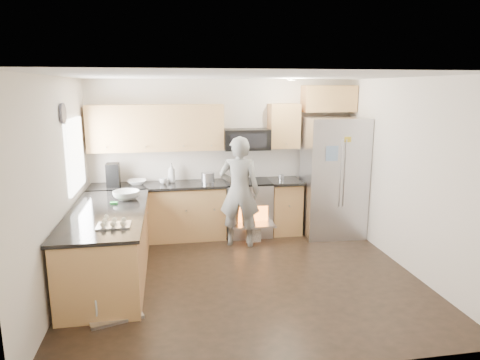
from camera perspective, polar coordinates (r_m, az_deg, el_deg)
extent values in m
plane|color=black|center=(5.83, 0.64, -12.78)|extent=(4.50, 4.50, 0.00)
cube|color=silver|center=(7.36, -2.12, 3.10)|extent=(4.50, 0.04, 2.60)
cube|color=silver|center=(3.53, 6.52, -7.08)|extent=(4.50, 0.04, 2.60)
cube|color=silver|center=(5.49, -23.13, -1.03)|extent=(0.04, 4.00, 2.60)
cube|color=silver|center=(6.21, 21.54, 0.56)|extent=(0.04, 4.00, 2.60)
cube|color=white|center=(5.29, 0.71, 13.69)|extent=(4.50, 4.00, 0.04)
cube|color=white|center=(6.40, -21.13, 3.18)|extent=(0.04, 1.00, 1.00)
cylinder|color=#FAEBC8|center=(6.57, 6.88, 13.19)|extent=(0.14, 0.14, 0.02)
cylinder|color=#474754|center=(5.80, -22.54, 8.20)|extent=(0.03, 0.26, 0.26)
cube|color=#C2804D|center=(7.19, -10.69, -4.38)|extent=(2.15, 0.60, 0.87)
cube|color=black|center=(7.07, -10.84, -0.75)|extent=(2.19, 0.64, 0.04)
cube|color=#C2804D|center=(7.45, 5.90, -3.65)|extent=(0.50, 0.60, 0.87)
cube|color=black|center=(7.33, 6.00, -0.14)|extent=(0.54, 0.64, 0.04)
cube|color=#C2804D|center=(7.07, -11.08, 6.84)|extent=(2.16, 0.33, 0.74)
cube|color=#C2804D|center=(7.33, 5.86, 7.19)|extent=(0.50, 0.33, 0.74)
cube|color=#C2804D|center=(7.55, 11.75, 10.57)|extent=(0.90, 0.33, 0.44)
imported|color=white|center=(7.14, -13.58, -0.29)|extent=(0.30, 0.30, 0.07)
imported|color=white|center=(7.16, -9.13, 0.96)|extent=(0.12, 0.12, 0.32)
imported|color=white|center=(7.10, -10.21, -0.12)|extent=(0.12, 0.12, 0.09)
cylinder|color=#B7B7BC|center=(7.14, -4.33, 0.37)|extent=(0.22, 0.22, 0.15)
cube|color=black|center=(7.06, -16.57, 0.65)|extent=(0.20, 0.24, 0.37)
cylinder|color=#B7B7BC|center=(7.39, 5.53, 0.42)|extent=(0.09, 0.09, 0.07)
cube|color=#C2804D|center=(5.87, -17.07, -8.56)|extent=(0.90, 2.30, 0.87)
cube|color=black|center=(5.73, -17.36, -4.15)|extent=(0.96, 2.36, 0.04)
imported|color=silver|center=(6.23, -14.93, -1.95)|extent=(0.37, 0.37, 0.12)
cube|color=green|center=(6.02, -16.49, -2.97)|extent=(0.09, 0.07, 0.03)
cube|color=#B7B7BC|center=(5.07, -16.50, -5.50)|extent=(0.37, 0.28, 0.08)
cube|color=#B7B7BC|center=(7.29, 1.00, -3.84)|extent=(0.76, 0.62, 0.90)
cube|color=black|center=(7.17, 1.02, -0.26)|extent=(0.76, 0.60, 0.03)
cube|color=orange|center=(7.00, 1.48, -4.93)|extent=(0.56, 0.02, 0.34)
cube|color=#B7B7BC|center=(6.87, 1.74, -6.01)|extent=(0.70, 0.34, 0.03)
cube|color=silver|center=(6.87, 1.81, -7.20)|extent=(0.24, 0.03, 0.28)
cube|color=black|center=(7.17, 0.86, 5.45)|extent=(0.76, 0.40, 0.34)
cube|color=#B7B7BC|center=(7.33, 12.33, 0.36)|extent=(1.01, 0.80, 1.99)
cylinder|color=#B7B7BC|center=(6.94, 13.32, 0.84)|extent=(0.03, 0.03, 1.08)
cylinder|color=#B7B7BC|center=(6.97, 13.81, 0.85)|extent=(0.03, 0.03, 1.08)
cube|color=#F28CCF|center=(7.09, 15.07, -0.81)|extent=(0.26, 0.02, 0.32)
cube|color=#88AEDB|center=(6.83, 12.18, 3.47)|extent=(0.19, 0.02, 0.24)
imported|color=gray|center=(6.67, -0.08, -1.58)|extent=(0.73, 0.58, 1.74)
cube|color=#B7B7BC|center=(5.15, -16.42, -16.71)|extent=(0.67, 0.60, 0.03)
cylinder|color=white|center=(5.04, -18.86, -15.30)|extent=(0.11, 0.30, 0.31)
cylinder|color=white|center=(5.06, -17.31, -15.10)|extent=(0.11, 0.30, 0.31)
cylinder|color=white|center=(5.08, -15.78, -14.88)|extent=(0.11, 0.30, 0.31)
cylinder|color=white|center=(5.10, -14.26, -14.66)|extent=(0.11, 0.30, 0.31)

